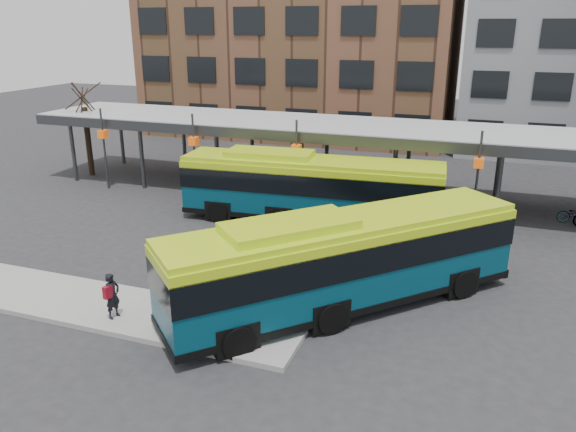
% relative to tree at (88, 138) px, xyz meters
% --- Properties ---
extents(ground, '(120.00, 120.00, 0.00)m').
position_rel_tree_xyz_m(ground, '(18.00, -12.00, -2.43)').
color(ground, '#28282B').
rests_on(ground, ground).
extents(boarding_island, '(14.00, 3.00, 0.18)m').
position_rel_tree_xyz_m(boarding_island, '(12.50, -15.00, -2.34)').
color(boarding_island, gray).
rests_on(boarding_island, ground).
extents(canopy, '(40.00, 6.53, 4.80)m').
position_rel_tree_xyz_m(canopy, '(17.94, 0.87, 1.47)').
color(canopy, '#999B9E').
rests_on(canopy, ground).
extents(tree, '(1.64, 1.64, 5.60)m').
position_rel_tree_xyz_m(tree, '(0.00, 0.00, 0.00)').
color(tree, black).
rests_on(tree, ground).
extents(building_brick, '(26.00, 14.00, 22.00)m').
position_rel_tree_xyz_m(building_brick, '(8.00, 20.00, 8.57)').
color(building_brick, brown).
rests_on(building_brick, ground).
extents(bus_front, '(10.85, 11.19, 3.54)m').
position_rel_tree_xyz_m(bus_front, '(20.08, -12.10, -0.59)').
color(bus_front, '#073B4F').
rests_on(bus_front, ground).
extents(bus_rear, '(12.91, 3.64, 3.51)m').
position_rel_tree_xyz_m(bus_rear, '(16.26, -3.91, -0.60)').
color(bus_rear, '#073B4F').
rests_on(bus_rear, ground).
extents(pedestrian, '(0.48, 0.66, 1.58)m').
position_rel_tree_xyz_m(pedestrian, '(13.18, -15.66, -1.45)').
color(pedestrian, black).
rests_on(pedestrian, boarding_island).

